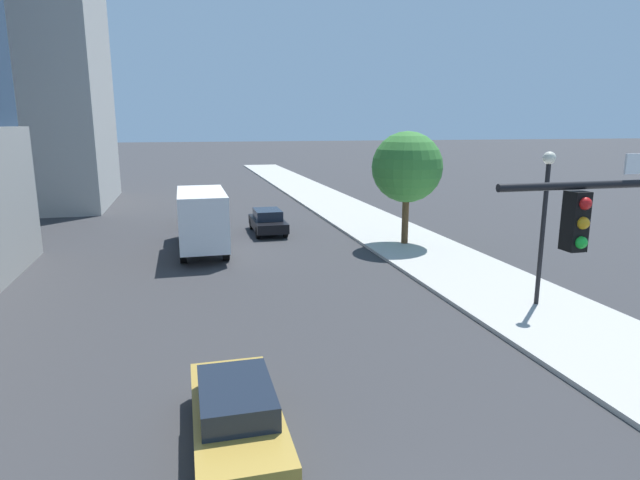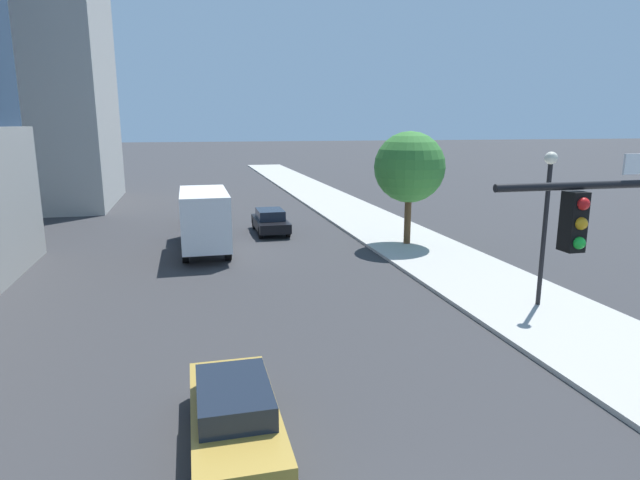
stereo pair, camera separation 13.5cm
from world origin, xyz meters
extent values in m
cube|color=#B2AFA8|center=(8.84, 20.00, 0.07)|extent=(5.10, 120.00, 0.15)
cube|color=#B2AFA8|center=(-14.92, 42.71, 14.34)|extent=(12.01, 13.75, 28.69)
cylinder|color=black|center=(4.35, 2.91, 5.48)|extent=(4.67, 0.14, 0.14)
cube|color=black|center=(3.59, 2.91, 4.85)|extent=(0.32, 0.36, 1.05)
sphere|color=red|center=(3.59, 2.72, 5.19)|extent=(0.22, 0.22, 0.22)
sphere|color=orange|center=(3.59, 2.72, 4.85)|extent=(0.22, 0.22, 0.22)
sphere|color=green|center=(3.59, 2.72, 4.51)|extent=(0.22, 0.22, 0.22)
cylinder|color=black|center=(9.13, 10.95, 2.67)|extent=(0.16, 0.16, 5.05)
sphere|color=silver|center=(9.13, 10.95, 5.38)|extent=(0.44, 0.44, 0.44)
cylinder|color=brown|center=(8.50, 21.45, 1.51)|extent=(0.36, 0.36, 2.72)
sphere|color=#387F33|center=(8.50, 21.45, 4.28)|extent=(3.76, 3.76, 3.76)
cube|color=black|center=(1.81, 26.72, 0.59)|extent=(1.83, 4.34, 0.56)
cube|color=#19212D|center=(1.81, 26.76, 1.15)|extent=(1.54, 2.22, 0.57)
cylinder|color=black|center=(1.01, 28.19, 0.36)|extent=(0.22, 0.72, 0.72)
cylinder|color=black|center=(2.61, 28.19, 0.36)|extent=(0.22, 0.72, 0.72)
cylinder|color=black|center=(1.01, 25.24, 0.36)|extent=(0.22, 0.72, 0.72)
cylinder|color=black|center=(2.61, 25.24, 0.36)|extent=(0.22, 0.72, 0.72)
cube|color=#AD8938|center=(-2.21, 5.14, 0.57)|extent=(1.74, 4.52, 0.62)
cube|color=#19212D|center=(-2.21, 5.11, 1.12)|extent=(1.46, 2.25, 0.50)
cylinder|color=black|center=(-2.98, 6.67, 0.31)|extent=(0.22, 0.61, 0.61)
cylinder|color=black|center=(-1.45, 6.67, 0.31)|extent=(0.22, 0.61, 0.61)
cylinder|color=black|center=(-1.45, 3.60, 0.31)|extent=(0.22, 0.61, 0.61)
cube|color=#B7B7BC|center=(-2.21, 30.86, 0.64)|extent=(1.71, 4.52, 0.68)
cube|color=#19212D|center=(-2.21, 30.74, 1.26)|extent=(1.43, 2.18, 0.57)
cylinder|color=black|center=(-2.96, 32.40, 0.34)|extent=(0.22, 0.69, 0.69)
cylinder|color=black|center=(-1.46, 32.40, 0.34)|extent=(0.22, 0.69, 0.69)
cylinder|color=black|center=(-2.96, 29.33, 0.34)|extent=(0.22, 0.69, 0.69)
cylinder|color=black|center=(-1.46, 29.33, 0.34)|extent=(0.22, 0.69, 0.69)
cube|color=#1E4799|center=(-2.21, 26.01, 1.67)|extent=(2.29, 2.19, 2.14)
cube|color=white|center=(-2.21, 22.03, 1.93)|extent=(2.29, 5.48, 2.65)
cylinder|color=black|center=(-3.22, 26.01, 0.50)|extent=(0.30, 1.00, 1.00)
cylinder|color=black|center=(-1.20, 26.01, 0.50)|extent=(0.30, 1.00, 1.00)
cylinder|color=black|center=(-3.22, 20.66, 0.50)|extent=(0.30, 1.00, 1.00)
cylinder|color=black|center=(-1.20, 20.66, 0.50)|extent=(0.30, 1.00, 1.00)
camera|label=1|loc=(-3.01, -4.82, 6.52)|focal=29.83mm
camera|label=2|loc=(-2.87, -4.86, 6.52)|focal=29.83mm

